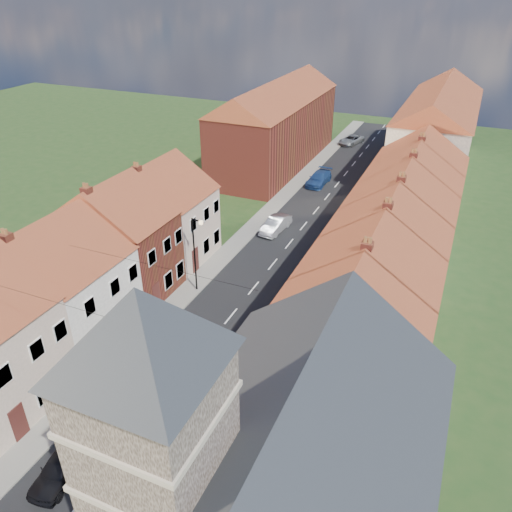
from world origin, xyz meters
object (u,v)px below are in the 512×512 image
at_px(car_mid, 276,225).
at_px(pedestrian_right, 298,317).
at_px(car_near, 61,466).
at_px(car_far, 319,178).
at_px(lamppost, 195,250).
at_px(pedestrian_right_b, 314,276).
at_px(church, 282,471).
at_px(car_distant, 351,140).
at_px(pedestrian_left, 66,392).

xyz_separation_m(car_mid, pedestrian_right, (6.94, -13.43, 0.39)).
relative_size(car_near, car_far, 0.79).
bearing_deg(car_mid, pedestrian_right, -56.45).
distance_m(lamppost, pedestrian_right_b, 9.29).
xyz_separation_m(church, car_distant, (-11.85, 58.94, -5.25)).
bearing_deg(lamppost, car_far, 85.96).
height_order(church, car_near, church).
bearing_deg(car_distant, car_mid, -72.24).
bearing_deg(car_mid, pedestrian_right_b, -45.28).
relative_size(lamppost, car_distant, 1.33).
height_order(car_distant, pedestrian_left, pedestrian_left).
bearing_deg(pedestrian_left, car_near, -32.63).
relative_size(lamppost, pedestrian_left, 3.12).
distance_m(car_near, pedestrian_right_b, 21.74).
bearing_deg(car_far, pedestrian_left, -91.62).
height_order(car_distant, pedestrian_right, pedestrian_right).
relative_size(car_mid, pedestrian_right_b, 2.37).
bearing_deg(car_distant, car_far, -71.43).
bearing_deg(car_near, pedestrian_right, 59.56).
distance_m(car_mid, pedestrian_right_b, 10.08).
height_order(car_mid, pedestrian_right_b, pedestrian_right_b).
bearing_deg(car_mid, church, -61.96).
relative_size(car_far, car_distant, 1.07).
xyz_separation_m(church, lamppost, (-13.17, 16.68, -2.34)).
distance_m(car_near, car_distant, 59.18).
bearing_deg(car_mid, pedestrian_left, -89.48).
bearing_deg(church, pedestrian_right_b, 104.05).
xyz_separation_m(lamppost, car_mid, (1.73, 11.88, -2.84)).
xyz_separation_m(church, car_mid, (-11.45, 28.56, -5.18)).
bearing_deg(church, car_mid, 111.84).
relative_size(car_far, pedestrian_right_b, 2.71).
xyz_separation_m(lamppost, pedestrian_right, (8.67, -1.55, -2.45)).
relative_size(church, pedestrian_right_b, 8.55).
xyz_separation_m(car_mid, car_distant, (-0.41, 30.39, -0.07)).
relative_size(church, lamppost, 2.53).
height_order(lamppost, car_far, lamppost).
xyz_separation_m(car_distant, pedestrian_left, (-2.10, -55.58, 0.46)).
xyz_separation_m(car_near, pedestrian_left, (-2.83, 3.59, 0.44)).
distance_m(church, pedestrian_left, 15.13).
height_order(church, pedestrian_right, church).
distance_m(car_mid, pedestrian_left, 25.33).
bearing_deg(pedestrian_right_b, car_near, 84.31).
distance_m(car_mid, car_distant, 30.39).
xyz_separation_m(pedestrian_left, pedestrian_right_b, (8.78, 17.32, -0.07)).
height_order(lamppost, pedestrian_right_b, lamppost).
bearing_deg(lamppost, church, -51.70).
height_order(lamppost, car_mid, lamppost).
height_order(car_far, car_distant, car_far).
height_order(church, car_far, church).
bearing_deg(car_mid, lamppost, -92.07).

